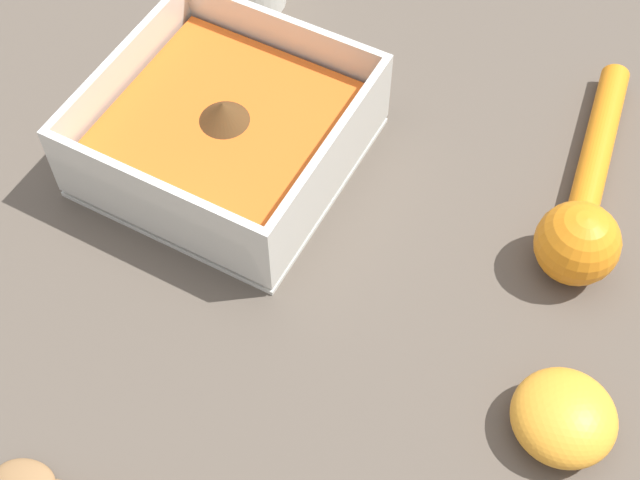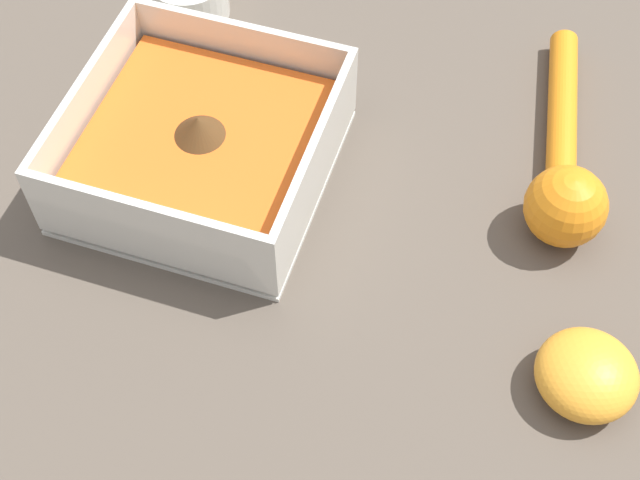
# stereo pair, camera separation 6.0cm
# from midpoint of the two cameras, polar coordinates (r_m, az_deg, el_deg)

# --- Properties ---
(ground_plane) EXTENTS (4.00, 4.00, 0.00)m
(ground_plane) POSITION_cam_midpoint_polar(r_m,az_deg,el_deg) (0.72, -7.50, 6.71)
(ground_plane) COLOR brown
(square_dish) EXTENTS (0.18, 0.18, 0.07)m
(square_dish) POSITION_cam_midpoint_polar(r_m,az_deg,el_deg) (0.67, -10.07, 5.45)
(square_dish) COLOR silver
(square_dish) RESTS_ON ground_plane
(lemon_squeezer) EXTENTS (0.07, 0.22, 0.06)m
(lemon_squeezer) POSITION_cam_midpoint_polar(r_m,az_deg,el_deg) (0.67, 12.92, 3.79)
(lemon_squeezer) COLOR orange
(lemon_squeezer) RESTS_ON ground_plane
(lemon_half) EXTENTS (0.07, 0.07, 0.04)m
(lemon_half) POSITION_cam_midpoint_polar(r_m,az_deg,el_deg) (0.59, 13.91, -8.61)
(lemon_half) COLOR orange
(lemon_half) RESTS_ON ground_plane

